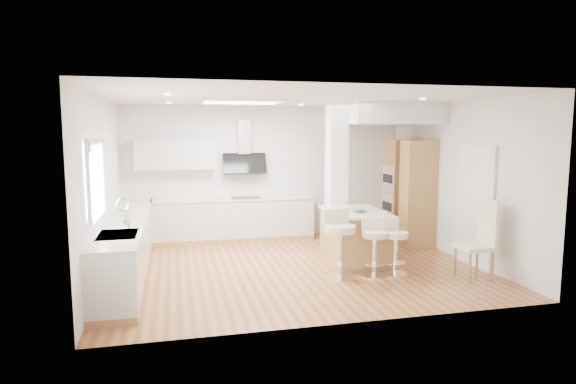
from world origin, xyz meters
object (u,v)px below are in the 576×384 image
object	(u,v)px
peninsula	(355,235)
dining_chair	(481,236)
bar_stool_c	(395,244)
bar_stool_a	(339,240)
bar_stool_b	(374,244)

from	to	relation	value
peninsula	dining_chair	world-z (taller)	dining_chair
peninsula	bar_stool_c	distance (m)	0.99
bar_stool_a	bar_stool_c	xyz separation A→B (m)	(0.93, 0.00, -0.11)
dining_chair	bar_stool_b	bearing A→B (deg)	161.24
bar_stool_a	bar_stool_b	size ratio (longest dim) A/B	1.18
bar_stool_b	bar_stool_c	world-z (taller)	bar_stool_b
bar_stool_a	dining_chair	world-z (taller)	dining_chair
bar_stool_b	bar_stool_c	distance (m)	0.35
bar_stool_b	peninsula	bearing A→B (deg)	98.49
peninsula	bar_stool_b	size ratio (longest dim) A/B	1.66
bar_stool_c	dining_chair	xyz separation A→B (m)	(1.18, -0.51, 0.17)
bar_stool_a	bar_stool_b	bearing A→B (deg)	-3.67
bar_stool_a	dining_chair	xyz separation A→B (m)	(2.11, -0.51, 0.06)
bar_stool_b	dining_chair	size ratio (longest dim) A/B	0.73
bar_stool_c	bar_stool_b	bearing A→B (deg)	161.72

